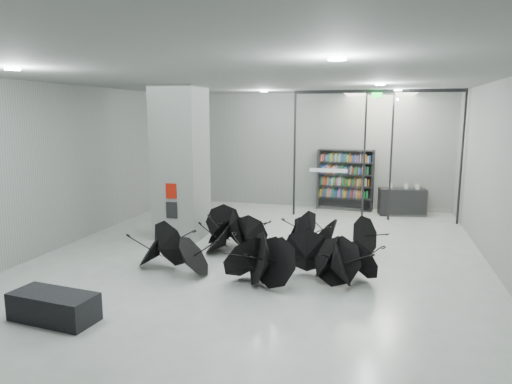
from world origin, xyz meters
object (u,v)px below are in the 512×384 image
(bookshelf, at_px, (345,180))
(shop_counter, at_px, (402,202))
(column, at_px, (181,163))
(bench, at_px, (54,307))
(umbrella_cluster, at_px, (268,253))

(bookshelf, bearing_deg, shop_counter, -5.53)
(column, bearing_deg, bench, -88.47)
(column, bearing_deg, bookshelf, 50.26)
(umbrella_cluster, bearing_deg, shop_counter, 64.05)
(column, distance_m, bookshelf, 6.25)
(shop_counter, bearing_deg, umbrella_cluster, -126.49)
(shop_counter, relative_size, umbrella_cluster, 0.27)
(umbrella_cluster, bearing_deg, bench, -127.92)
(bench, xyz_separation_m, shop_counter, (5.69, 9.62, 0.21))
(column, xyz_separation_m, umbrella_cluster, (2.84, -1.80, -1.70))
(bookshelf, bearing_deg, umbrella_cluster, -93.39)
(bench, height_order, shop_counter, shop_counter)
(shop_counter, distance_m, umbrella_cluster, 6.85)
(bench, height_order, bookshelf, bookshelf)
(umbrella_cluster, bearing_deg, column, 147.56)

